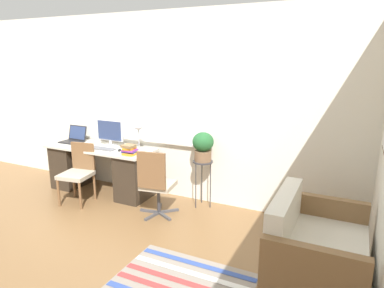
{
  "coord_description": "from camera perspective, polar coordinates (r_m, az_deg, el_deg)",
  "views": [
    {
      "loc": [
        2.93,
        -3.64,
        2.05
      ],
      "look_at": [
        1.09,
        0.16,
        0.99
      ],
      "focal_mm": 32.0,
      "sensor_mm": 36.0,
      "label": 1
    }
  ],
  "objects": [
    {
      "name": "mouse",
      "position": [
        5.11,
        -12.0,
        -1.0
      ],
      "size": [
        0.04,
        0.07,
        0.03
      ],
      "color": "black",
      "rests_on": "desk"
    },
    {
      "name": "office_chair_swivel",
      "position": [
        4.51,
        -6.02,
        -6.47
      ],
      "size": [
        0.53,
        0.53,
        0.92
      ],
      "rotation": [
        0.0,
        0.0,
        3.29
      ],
      "color": "#47474C",
      "rests_on": "ground_plane"
    },
    {
      "name": "monitor",
      "position": [
        5.41,
        -13.52,
        1.82
      ],
      "size": [
        0.46,
        0.21,
        0.4
      ],
      "color": "silver",
      "rests_on": "desk"
    },
    {
      "name": "book_stack",
      "position": [
        4.87,
        -10.43,
        -0.94
      ],
      "size": [
        0.22,
        0.19,
        0.15
      ],
      "color": "orange",
      "rests_on": "desk"
    },
    {
      "name": "laptop",
      "position": [
        5.88,
        -19.11,
        0.87
      ],
      "size": [
        0.36,
        0.3,
        0.25
      ],
      "color": "black",
      "rests_on": "desk"
    },
    {
      "name": "ground_plane",
      "position": [
        5.1,
        -12.06,
        -9.89
      ],
      "size": [
        14.0,
        14.0,
        0.0
      ],
      "primitive_type": "plane",
      "color": "brown"
    },
    {
      "name": "wall_back_with_window",
      "position": [
        5.27,
        -7.97,
        6.43
      ],
      "size": [
        9.0,
        0.12,
        2.7
      ],
      "color": "white",
      "rests_on": "ground_plane"
    },
    {
      "name": "floor_rug_striped",
      "position": [
        3.47,
        -1.54,
        -22.01
      ],
      "size": [
        1.27,
        0.86,
        0.01
      ],
      "color": "gray",
      "rests_on": "ground_plane"
    },
    {
      "name": "potted_plant",
      "position": [
        4.67,
        1.84,
        -0.26
      ],
      "size": [
        0.29,
        0.29,
        0.4
      ],
      "color": "brown",
      "rests_on": "plant_stand"
    },
    {
      "name": "desk_chair_wooden",
      "position": [
        5.22,
        -18.45,
        -4.32
      ],
      "size": [
        0.47,
        0.47,
        0.85
      ],
      "rotation": [
        0.0,
        0.0,
        0.15
      ],
      "color": "brown",
      "rests_on": "ground_plane"
    },
    {
      "name": "desk_lamp",
      "position": [
        5.01,
        -8.9,
        1.84
      ],
      "size": [
        0.16,
        0.16,
        0.4
      ],
      "color": "#ADADB2",
      "rests_on": "desk"
    },
    {
      "name": "desk",
      "position": [
        5.53,
        -14.9,
        -3.89
      ],
      "size": [
        1.74,
        0.63,
        0.72
      ],
      "color": "beige",
      "rests_on": "ground_plane"
    },
    {
      "name": "keyboard",
      "position": [
        5.29,
        -14.77,
        -0.74
      ],
      "size": [
        0.43,
        0.13,
        0.02
      ],
      "color": "slate",
      "rests_on": "desk"
    },
    {
      "name": "couch_loveseat",
      "position": [
        3.51,
        19.59,
        -16.83
      ],
      "size": [
        0.81,
        1.16,
        0.83
      ],
      "rotation": [
        0.0,
        0.0,
        1.57
      ],
      "color": "white",
      "rests_on": "ground_plane"
    },
    {
      "name": "plant_stand",
      "position": [
        4.75,
        1.82,
        -3.73
      ],
      "size": [
        0.28,
        0.28,
        0.67
      ],
      "color": "#333338",
      "rests_on": "ground_plane"
    }
  ]
}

